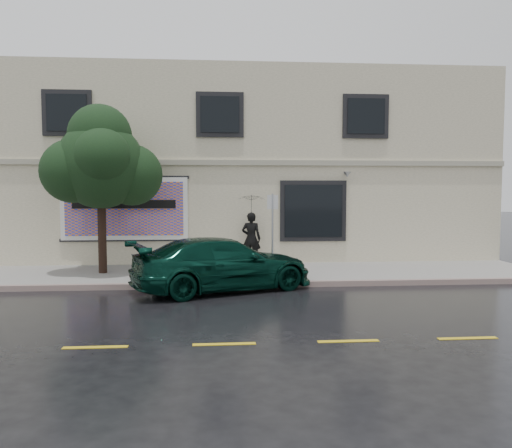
{
  "coord_description": "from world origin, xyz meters",
  "views": [
    {
      "loc": [
        -0.11,
        -12.03,
        2.7
      ],
      "look_at": [
        1.0,
        2.2,
        1.7
      ],
      "focal_mm": 35.0,
      "sensor_mm": 36.0,
      "label": 1
    }
  ],
  "objects": [
    {
      "name": "road_marking",
      "position": [
        0.0,
        -3.5,
        0.01
      ],
      "size": [
        19.0,
        0.12,
        0.01
      ],
      "primitive_type": "cube",
      "color": "gold",
      "rests_on": "ground"
    },
    {
      "name": "sidewalk",
      "position": [
        0.0,
        3.25,
        0.07
      ],
      "size": [
        20.0,
        3.5,
        0.15
      ],
      "primitive_type": "cube",
      "color": "gray",
      "rests_on": "ground"
    },
    {
      "name": "ground",
      "position": [
        0.0,
        0.0,
        0.0
      ],
      "size": [
        90.0,
        90.0,
        0.0
      ],
      "primitive_type": "plane",
      "color": "black",
      "rests_on": "ground"
    },
    {
      "name": "pedestrian",
      "position": [
        1.03,
        4.6,
        1.04
      ],
      "size": [
        0.74,
        0.57,
        1.78
      ],
      "primitive_type": "imported",
      "rotation": [
        0.0,
        0.0,
        2.89
      ],
      "color": "black",
      "rests_on": "sidewalk"
    },
    {
      "name": "car",
      "position": [
        0.04,
        1.2,
        0.71
      ],
      "size": [
        5.31,
        3.76,
        1.41
      ],
      "primitive_type": "imported",
      "rotation": [
        0.0,
        0.0,
        1.94
      ],
      "color": "black",
      "rests_on": "ground"
    },
    {
      "name": "curb",
      "position": [
        0.0,
        1.5,
        0.07
      ],
      "size": [
        20.0,
        0.18,
        0.16
      ],
      "primitive_type": "cube",
      "color": "gray",
      "rests_on": "ground"
    },
    {
      "name": "sign_pole",
      "position": [
        1.42,
        1.7,
        1.62
      ],
      "size": [
        0.3,
        0.08,
        2.43
      ],
      "rotation": [
        0.0,
        0.0,
        -0.21
      ],
      "color": "#93959B",
      "rests_on": "sidewalk"
    },
    {
      "name": "umbrella",
      "position": [
        1.03,
        4.6,
        2.28
      ],
      "size": [
        1.25,
        1.25,
        0.7
      ],
      "primitive_type": "imported",
      "rotation": [
        0.0,
        0.0,
        -0.4
      ],
      "color": "black",
      "rests_on": "pedestrian"
    },
    {
      "name": "billboard",
      "position": [
        -3.2,
        4.92,
        2.05
      ],
      "size": [
        4.3,
        0.16,
        2.2
      ],
      "color": "white",
      "rests_on": "ground"
    },
    {
      "name": "fire_hydrant",
      "position": [
        -2.15,
        2.74,
        0.49
      ],
      "size": [
        0.29,
        0.27,
        0.7
      ],
      "rotation": [
        0.0,
        0.0,
        0.02
      ],
      "color": "silver",
      "rests_on": "sidewalk"
    },
    {
      "name": "building",
      "position": [
        0.0,
        9.0,
        3.5
      ],
      "size": [
        20.0,
        8.12,
        7.0
      ],
      "color": "beige",
      "rests_on": "ground"
    },
    {
      "name": "street_tree",
      "position": [
        -3.6,
        3.37,
        3.41
      ],
      "size": [
        2.63,
        2.63,
        4.59
      ],
      "color": "black",
      "rests_on": "sidewalk"
    }
  ]
}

